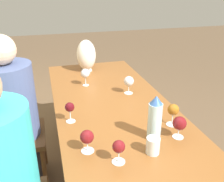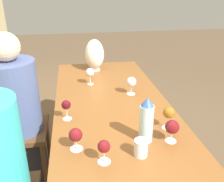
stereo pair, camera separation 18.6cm
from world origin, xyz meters
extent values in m
cube|color=brown|center=(0.00, 0.00, 0.72)|extent=(2.51, 0.86, 0.04)
cylinder|color=brown|center=(1.15, -0.33, 0.35)|extent=(0.07, 0.07, 0.70)
cylinder|color=brown|center=(1.15, 0.33, 0.35)|extent=(0.07, 0.07, 0.70)
cylinder|color=#ADCCD6|center=(-0.28, -0.11, 0.85)|extent=(0.08, 0.08, 0.23)
cone|color=#33599E|center=(-0.28, -0.11, 0.99)|extent=(0.07, 0.07, 0.05)
cylinder|color=silver|center=(-0.41, -0.05, 0.79)|extent=(0.07, 0.07, 0.09)
cylinder|color=silver|center=(1.02, 0.05, 0.75)|extent=(0.11, 0.11, 0.01)
ellipsoid|color=silver|center=(1.02, 0.05, 0.91)|extent=(0.19, 0.19, 0.31)
cylinder|color=silver|center=(-0.30, 0.29, 0.74)|extent=(0.07, 0.07, 0.00)
cylinder|color=silver|center=(-0.30, 0.29, 0.77)|extent=(0.01, 0.01, 0.06)
sphere|color=maroon|center=(-0.30, 0.29, 0.83)|extent=(0.08, 0.08, 0.08)
cylinder|color=silver|center=(0.04, 0.34, 0.74)|extent=(0.06, 0.06, 0.00)
cylinder|color=silver|center=(0.04, 0.34, 0.78)|extent=(0.01, 0.01, 0.08)
sphere|color=#510C14|center=(0.04, 0.34, 0.84)|extent=(0.06, 0.06, 0.06)
cylinder|color=silver|center=(-0.18, -0.29, 0.74)|extent=(0.07, 0.07, 0.00)
cylinder|color=silver|center=(-0.18, -0.29, 0.78)|extent=(0.01, 0.01, 0.08)
sphere|color=#995B19|center=(-0.18, -0.29, 0.85)|extent=(0.07, 0.07, 0.07)
cylinder|color=silver|center=(-0.43, 0.15, 0.74)|extent=(0.07, 0.07, 0.00)
cylinder|color=silver|center=(-0.43, 0.15, 0.77)|extent=(0.01, 0.01, 0.06)
sphere|color=maroon|center=(-0.43, 0.15, 0.83)|extent=(0.07, 0.07, 0.07)
cylinder|color=silver|center=(-0.31, -0.26, 0.74)|extent=(0.07, 0.07, 0.00)
cylinder|color=silver|center=(-0.31, -0.26, 0.77)|extent=(0.01, 0.01, 0.06)
sphere|color=maroon|center=(-0.31, -0.26, 0.83)|extent=(0.08, 0.08, 0.08)
cylinder|color=silver|center=(0.37, -0.18, 0.74)|extent=(0.07, 0.07, 0.00)
cylinder|color=silver|center=(0.37, -0.18, 0.78)|extent=(0.01, 0.01, 0.07)
sphere|color=silver|center=(0.37, -0.18, 0.85)|extent=(0.08, 0.08, 0.08)
cylinder|color=silver|center=(0.63, 0.13, 0.74)|extent=(0.06, 0.06, 0.00)
cylinder|color=silver|center=(0.63, 0.13, 0.78)|extent=(0.01, 0.01, 0.08)
sphere|color=silver|center=(0.63, 0.13, 0.85)|extent=(0.08, 0.08, 0.08)
cube|color=brown|center=(0.40, 0.74, 0.46)|extent=(0.44, 0.44, 0.04)
cylinder|color=brown|center=(0.21, 0.55, 0.22)|extent=(0.04, 0.04, 0.44)
cylinder|color=brown|center=(0.59, 0.55, 0.22)|extent=(0.04, 0.04, 0.44)
cylinder|color=brown|center=(0.59, 0.93, 0.22)|extent=(0.04, 0.04, 0.44)
cube|color=#2D2D38|center=(0.40, 0.68, 0.24)|extent=(0.29, 0.21, 0.48)
cylinder|color=#475684|center=(0.40, 0.74, 0.77)|extent=(0.38, 0.38, 0.58)
sphere|color=beige|center=(0.40, 0.74, 1.16)|extent=(0.21, 0.21, 0.21)
camera|label=1|loc=(-1.41, 0.46, 1.59)|focal=40.00mm
camera|label=2|loc=(-1.45, 0.27, 1.59)|focal=40.00mm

